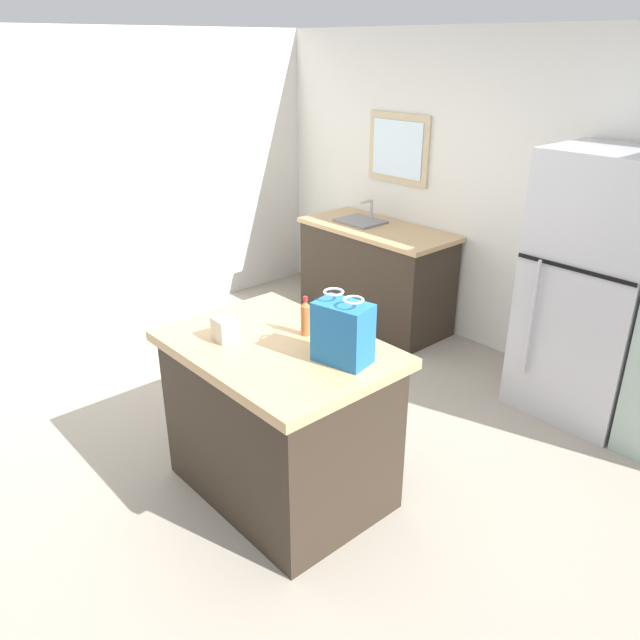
% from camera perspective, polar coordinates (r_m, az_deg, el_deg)
% --- Properties ---
extents(ground, '(6.51, 6.51, 0.00)m').
position_cam_1_polar(ground, '(3.95, -2.43, -13.08)').
color(ground, '#9E9384').
extents(back_wall, '(5.43, 0.13, 2.51)m').
position_cam_1_polar(back_wall, '(5.10, 18.19, 10.12)').
color(back_wall, silver).
rests_on(back_wall, ground).
extents(left_wall, '(0.10, 4.68, 2.51)m').
position_cam_1_polar(left_wall, '(5.65, -20.81, 10.99)').
color(left_wall, silver).
rests_on(left_wall, ground).
extents(kitchen_island, '(1.23, 0.88, 0.94)m').
position_cam_1_polar(kitchen_island, '(3.51, -3.70, -9.02)').
color(kitchen_island, '#33281E').
rests_on(kitchen_island, ground).
extents(refrigerator, '(0.78, 0.71, 1.80)m').
position_cam_1_polar(refrigerator, '(4.49, 23.76, 2.63)').
color(refrigerator, '#B7B7BC').
rests_on(refrigerator, ground).
extents(sink_counter, '(1.43, 0.64, 1.09)m').
position_cam_1_polar(sink_counter, '(5.70, 5.05, 4.23)').
color(sink_counter, '#33281E').
rests_on(sink_counter, ground).
extents(shopping_bag, '(0.30, 0.23, 0.35)m').
position_cam_1_polar(shopping_bag, '(3.04, 2.10, -1.12)').
color(shopping_bag, '#236BAD').
rests_on(shopping_bag, kitchen_island).
extents(small_box, '(0.12, 0.11, 0.13)m').
position_cam_1_polar(small_box, '(3.33, -8.68, -0.83)').
color(small_box, beige).
rests_on(small_box, kitchen_island).
extents(bottle, '(0.05, 0.05, 0.22)m').
position_cam_1_polar(bottle, '(3.34, -1.27, 0.22)').
color(bottle, '#C66633').
rests_on(bottle, kitchen_island).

